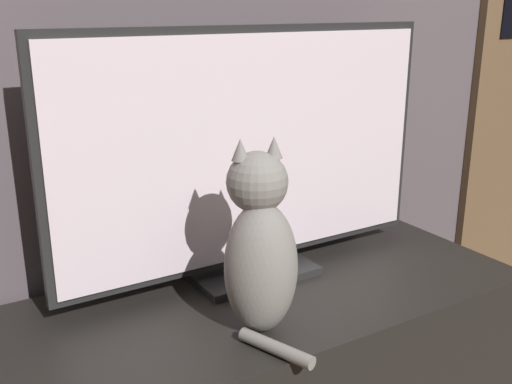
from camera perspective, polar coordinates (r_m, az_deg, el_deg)
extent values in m
cube|color=black|center=(1.56, -0.38, -7.56)|extent=(0.31, 0.19, 0.02)
cylinder|color=black|center=(1.55, -0.39, -6.54)|extent=(0.04, 0.04, 0.04)
cube|color=black|center=(1.46, -0.57, 4.16)|extent=(1.02, 0.02, 0.58)
cube|color=silver|center=(1.45, -0.29, 4.05)|extent=(0.98, 0.01, 0.55)
ellipsoid|color=gray|center=(1.26, 0.48, -7.27)|extent=(0.19, 0.17, 0.29)
ellipsoid|color=black|center=(1.31, -0.19, -6.95)|extent=(0.09, 0.07, 0.16)
sphere|color=gray|center=(1.22, 0.12, 0.95)|extent=(0.16, 0.16, 0.13)
cone|color=gray|center=(1.19, -1.51, 4.07)|extent=(0.04, 0.04, 0.04)
cone|color=gray|center=(1.21, 1.72, 4.29)|extent=(0.04, 0.04, 0.04)
cylinder|color=gray|center=(1.23, 1.91, -14.63)|extent=(0.09, 0.17, 0.03)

